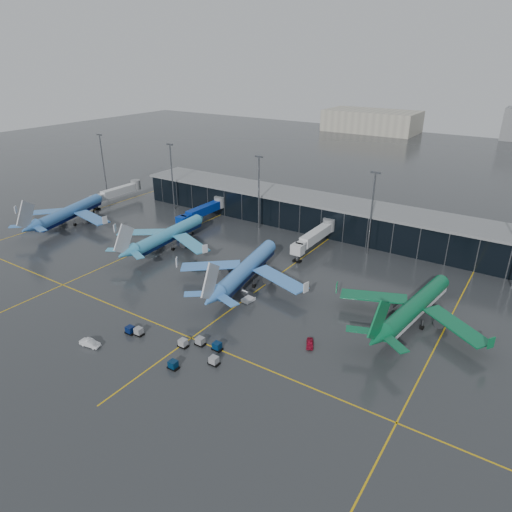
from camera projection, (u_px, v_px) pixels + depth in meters
The scene contains 13 objects.
ground at pixel (200, 297), 115.25m from camera, with size 600.00×600.00×0.00m, color #282B2D.
terminal_pier at pixel (313, 212), 160.27m from camera, with size 142.00×17.00×10.70m.
jet_bridges at pixel (202, 211), 163.77m from camera, with size 94.00×27.50×7.20m.
flood_masts at pixel (311, 200), 145.19m from camera, with size 203.00×0.50×25.50m.
taxi_lines at pixel (256, 291), 118.29m from camera, with size 220.00×120.00×0.02m.
airliner_klm_west at pixel (69, 205), 162.78m from camera, with size 38.92×44.32×13.62m, color #3C78C6, non-canonical shape.
airliner_arkefly at pixel (168, 227), 143.02m from camera, with size 37.01×42.15×12.95m, color #3EA0CE, non-canonical shape.
airliner_klm_near at pixel (247, 260), 120.22m from camera, with size 38.20×43.51×13.37m, color #4689E5, non-canonical shape.
airliner_aer_lingus at pixel (417, 297), 102.48m from camera, with size 36.73×41.83×12.85m, color #0B6039, non-canonical shape.
baggage_carts at pixel (179, 345), 95.10m from camera, with size 24.38×11.11×1.70m.
mobile_airstair at pixel (248, 298), 113.32m from camera, with size 2.51×3.40×3.45m.
service_van_red at pixel (310, 343), 95.89m from camera, with size 1.52×3.77×1.28m, color maroon.
service_van_white at pixel (90, 343), 95.79m from camera, with size 1.62×4.66×1.53m, color silver.
Camera 1 is at (67.46, -76.46, 56.51)m, focal length 32.00 mm.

